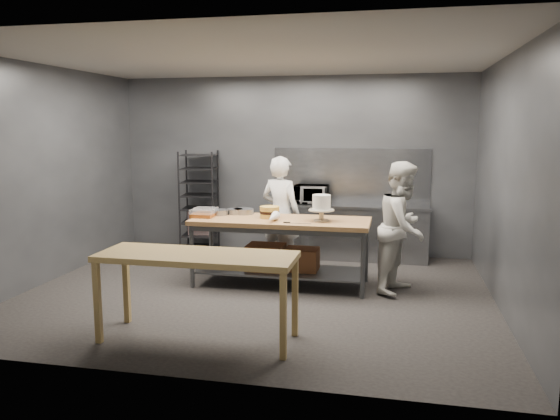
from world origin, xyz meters
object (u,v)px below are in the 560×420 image
speed_rack (199,203)px  layer_cake (270,212)px  work_table (281,244)px  near_counter (197,262)px  chef_right (403,227)px  frosted_cake_stand (321,205)px  chef_behind (281,214)px  microwave (311,194)px

speed_rack → layer_cake: (1.62, -1.61, 0.14)m
work_table → near_counter: (-0.42, -2.08, 0.24)m
work_table → near_counter: size_ratio=1.20×
speed_rack → chef_right: size_ratio=1.02×
chef_right → layer_cake: chef_right is taller
work_table → frosted_cake_stand: size_ratio=6.82×
chef_behind → speed_rack: bearing=-10.8°
frosted_cake_stand → layer_cake: frosted_cake_stand is taller
chef_behind → layer_cake: 0.69m
near_counter → frosted_cake_stand: frosted_cake_stand is taller
microwave → frosted_cake_stand: size_ratio=1.54×
work_table → chef_behind: (-0.16, 0.73, 0.29)m
microwave → near_counter: bearing=-98.4°
near_counter → layer_cake: 2.15m
speed_rack → frosted_cake_stand: speed_rack is taller
work_table → microwave: size_ratio=4.43×
work_table → speed_rack: size_ratio=1.37×
near_counter → microwave: (0.56, 3.82, 0.24)m
chef_behind → frosted_cake_stand: bearing=151.3°
speed_rack → layer_cake: bearing=-44.8°
speed_rack → chef_right: speed_rack is taller
frosted_cake_stand → speed_rack: bearing=143.8°
microwave → frosted_cake_stand: (0.42, -1.80, 0.09)m
chef_right → layer_cake: size_ratio=6.47×
frosted_cake_stand → chef_behind: bearing=132.3°
near_counter → layer_cake: layer_cake is taller
microwave → frosted_cake_stand: bearing=-76.9°
speed_rack → chef_right: (3.40, -1.62, 0.00)m
speed_rack → chef_right: bearing=-25.4°
chef_behind → frosted_cake_stand: size_ratio=4.92×
chef_right → microwave: size_ratio=3.17×
layer_cake → near_counter: bearing=-96.8°
near_counter → chef_right: chef_right is taller
chef_behind → microwave: 1.07m
frosted_cake_stand → chef_right: bearing=5.5°
chef_behind → layer_cake: chef_behind is taller
chef_behind → frosted_cake_stand: 1.10m
chef_right → frosted_cake_stand: bearing=116.7°
near_counter → microwave: microwave is taller
chef_right → microwave: (-1.48, 1.70, 0.19)m
microwave → chef_behind: bearing=-106.4°
chef_right → microwave: chef_right is taller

